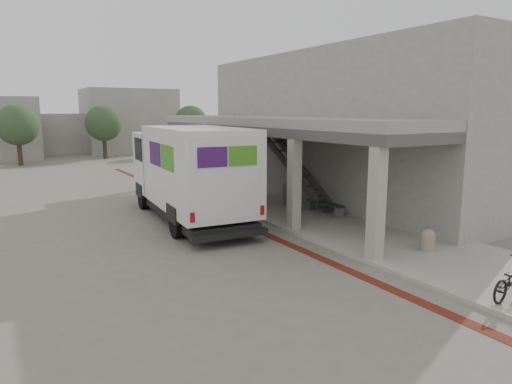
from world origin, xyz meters
TOP-DOWN VIEW (x-y plane):
  - ground at (0.00, 0.00)m, footprint 120.00×120.00m
  - bike_lane_stripe at (1.00, 2.00)m, footprint 0.35×40.00m
  - sidewalk at (4.00, 0.00)m, footprint 4.40×28.00m
  - transit_building at (6.83, 4.50)m, footprint 7.60×17.00m
  - distant_backdrop at (-2.84, 35.89)m, footprint 28.00×10.00m
  - tree_left at (-5.00, 28.00)m, footprint 3.20×3.20m
  - tree_mid at (2.00, 30.00)m, footprint 3.20×3.20m
  - tree_right at (10.00, 29.00)m, footprint 3.20×3.20m
  - fedex_truck at (-0.46, 4.03)m, footprint 3.35×8.85m
  - bench at (4.55, 1.73)m, footprint 0.51×2.02m
  - bollard_near at (4.05, -3.75)m, footprint 0.45×0.45m
  - bollard_far at (3.91, 3.27)m, footprint 0.38×0.38m
  - utility_cabinet at (4.33, 3.91)m, footprint 0.47×0.60m
  - bicycle_black at (2.72, -7.14)m, footprint 1.71×0.75m

SIDE VIEW (x-z plane):
  - ground at x=0.00m, z-range 0.00..0.00m
  - bike_lane_stripe at x=1.00m, z-range 0.00..0.01m
  - sidewalk at x=4.00m, z-range 0.00..0.12m
  - bollard_far at x=3.91m, z-range 0.12..0.69m
  - bollard_near at x=4.05m, z-range 0.12..0.79m
  - bench at x=4.55m, z-range 0.22..0.69m
  - bicycle_black at x=2.72m, z-range 0.12..0.99m
  - utility_cabinet at x=4.33m, z-range 0.12..1.07m
  - fedex_truck at x=-0.46m, z-range 0.12..3.82m
  - distant_backdrop at x=-2.84m, z-range -0.55..5.95m
  - tree_left at x=-5.00m, z-range 0.78..5.58m
  - tree_mid at x=2.00m, z-range 0.78..5.58m
  - tree_right at x=10.00m, z-range 0.78..5.58m
  - transit_building at x=6.83m, z-range -0.10..6.90m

